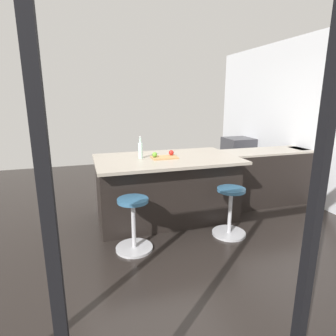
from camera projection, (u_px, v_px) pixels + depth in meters
ground_plane at (160, 214)px, 4.36m from camera, size 7.49×7.49×0.00m
window_panel_rear at (321, 169)px, 1.34m from camera, size 5.29×0.12×2.78m
interior_partition_left at (309, 120)px, 4.78m from camera, size 0.12×5.76×2.78m
sink_cabinet at (287, 174)px, 4.89m from camera, size 2.52×0.60×1.19m
oven_range at (238, 157)px, 6.38m from camera, size 0.60×0.61×0.88m
kitchen_island at (166, 187)px, 4.14m from camera, size 2.01×1.19×0.93m
stool_by_window at (230, 213)px, 3.64m from camera, size 0.44×0.44×0.64m
stool_middle at (134, 226)px, 3.28m from camera, size 0.44×0.44×0.64m
cutting_board at (164, 157)px, 3.95m from camera, size 0.36×0.24×0.02m
apple_red at (171, 153)px, 4.05m from camera, size 0.07×0.07×0.07m
apple_green at (155, 155)px, 3.91m from camera, size 0.07×0.07×0.07m
water_bottle at (141, 150)px, 3.91m from camera, size 0.06×0.06×0.31m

